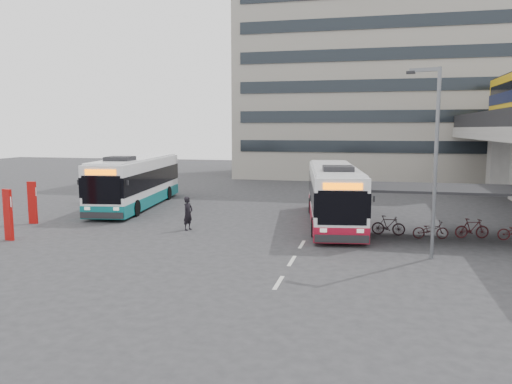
% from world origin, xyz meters
% --- Properties ---
extents(ground, '(120.00, 120.00, 0.00)m').
position_xyz_m(ground, '(0.00, 0.00, 0.00)').
color(ground, '#28282B').
rests_on(ground, ground).
extents(bike_shelter, '(10.00, 4.00, 2.54)m').
position_xyz_m(bike_shelter, '(8.50, 3.00, 1.52)').
color(bike_shelter, '#595B60').
rests_on(bike_shelter, ground).
extents(office_block, '(30.00, 15.00, 25.00)m').
position_xyz_m(office_block, '(6.00, 36.00, 12.50)').
color(office_block, gray).
rests_on(office_block, ground).
extents(road_markings, '(0.15, 7.60, 0.01)m').
position_xyz_m(road_markings, '(2.50, -3.00, 0.01)').
color(road_markings, beige).
rests_on(road_markings, ground).
extents(bus_main, '(4.22, 12.13, 3.51)m').
position_xyz_m(bus_main, '(3.51, 5.69, 1.63)').
color(bus_main, white).
rests_on(bus_main, ground).
extents(bus_teal, '(4.28, 12.59, 3.65)m').
position_xyz_m(bus_teal, '(-10.30, 8.94, 1.69)').
color(bus_teal, white).
rests_on(bus_teal, ground).
extents(pedestrian, '(0.60, 0.75, 1.80)m').
position_xyz_m(pedestrian, '(-3.90, 1.99, 0.90)').
color(pedestrian, black).
rests_on(pedestrian, ground).
extents(lamp_post, '(1.36, 0.49, 7.85)m').
position_xyz_m(lamp_post, '(8.03, -1.27, 4.48)').
color(lamp_post, '#595B60').
rests_on(lamp_post, ground).
extents(sign_totem_south, '(0.54, 0.28, 2.51)m').
position_xyz_m(sign_totem_south, '(-11.49, -2.32, 1.30)').
color(sign_totem_south, '#A10C09').
rests_on(sign_totem_south, ground).
extents(sign_totem_mid, '(0.53, 0.20, 2.42)m').
position_xyz_m(sign_totem_mid, '(-13.18, 1.69, 1.25)').
color(sign_totem_mid, '#A10C09').
rests_on(sign_totem_mid, ground).
extents(sign_totem_north, '(0.51, 0.23, 2.37)m').
position_xyz_m(sign_totem_north, '(-14.23, 10.20, 1.23)').
color(sign_totem_north, '#A10C09').
rests_on(sign_totem_north, ground).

